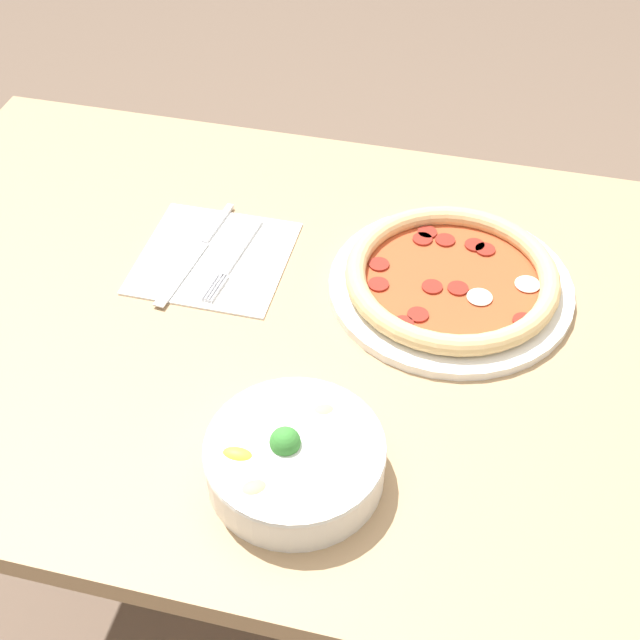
# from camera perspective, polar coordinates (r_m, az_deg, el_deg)

# --- Properties ---
(ground_plane) EXTENTS (8.00, 8.00, 0.00)m
(ground_plane) POSITION_cam_1_polar(r_m,az_deg,el_deg) (1.68, 2.09, -18.46)
(ground_plane) COLOR brown
(dining_table) EXTENTS (1.35, 0.78, 0.73)m
(dining_table) POSITION_cam_1_polar(r_m,az_deg,el_deg) (1.16, 2.90, -4.21)
(dining_table) COLOR tan
(dining_table) RESTS_ON ground_plane
(pizza) EXTENTS (0.31, 0.31, 0.04)m
(pizza) POSITION_cam_1_polar(r_m,az_deg,el_deg) (1.13, 8.42, 2.54)
(pizza) COLOR white
(pizza) RESTS_ON dining_table
(bowl) EXTENTS (0.19, 0.19, 0.07)m
(bowl) POSITION_cam_1_polar(r_m,az_deg,el_deg) (0.92, -1.64, -8.79)
(bowl) COLOR white
(bowl) RESTS_ON dining_table
(napkin) EXTENTS (0.19, 0.19, 0.00)m
(napkin) POSITION_cam_1_polar(r_m,az_deg,el_deg) (1.18, -6.79, 3.98)
(napkin) COLOR white
(napkin) RESTS_ON dining_table
(fork) EXTENTS (0.03, 0.17, 0.00)m
(fork) POSITION_cam_1_polar(r_m,az_deg,el_deg) (1.17, -5.44, 3.98)
(fork) COLOR silver
(fork) RESTS_ON napkin
(knife) EXTENTS (0.04, 0.22, 0.01)m
(knife) POSITION_cam_1_polar(r_m,az_deg,el_deg) (1.20, -7.70, 4.56)
(knife) COLOR silver
(knife) RESTS_ON napkin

